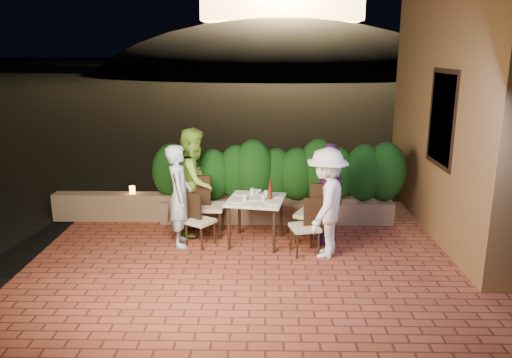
{
  "coord_description": "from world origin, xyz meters",
  "views": [
    {
      "loc": [
        -0.01,
        -6.44,
        3.06
      ],
      "look_at": [
        -0.16,
        1.29,
        1.05
      ],
      "focal_mm": 35.0,
      "sensor_mm": 36.0,
      "label": 1
    }
  ],
  "objects_px": {
    "dining_table": "(256,221)",
    "chair_left_front": "(200,220)",
    "chair_right_front": "(305,226)",
    "diner_green": "(195,181)",
    "chair_right_back": "(311,213)",
    "parapet_lamp": "(132,190)",
    "diner_purple": "(329,193)",
    "chair_left_back": "(210,205)",
    "diner_blue": "(179,196)",
    "diner_white": "(326,203)",
    "beer_bottle": "(270,189)",
    "bowl": "(255,192)"
  },
  "relations": [
    {
      "from": "diner_purple",
      "to": "parapet_lamp",
      "type": "xyz_separation_m",
      "value": [
        -3.46,
        1.0,
        -0.25
      ]
    },
    {
      "from": "chair_right_front",
      "to": "parapet_lamp",
      "type": "height_order",
      "value": "chair_right_front"
    },
    {
      "from": "chair_left_front",
      "to": "diner_purple",
      "type": "bearing_deg",
      "value": 39.96
    },
    {
      "from": "dining_table",
      "to": "chair_right_back",
      "type": "distance_m",
      "value": 0.91
    },
    {
      "from": "dining_table",
      "to": "chair_left_back",
      "type": "distance_m",
      "value": 0.88
    },
    {
      "from": "chair_left_front",
      "to": "diner_white",
      "type": "distance_m",
      "value": 2.03
    },
    {
      "from": "diner_white",
      "to": "beer_bottle",
      "type": "bearing_deg",
      "value": -98.2
    },
    {
      "from": "chair_left_back",
      "to": "diner_blue",
      "type": "bearing_deg",
      "value": -130.57
    },
    {
      "from": "diner_green",
      "to": "parapet_lamp",
      "type": "relative_size",
      "value": 12.93
    },
    {
      "from": "dining_table",
      "to": "chair_left_front",
      "type": "bearing_deg",
      "value": -173.42
    },
    {
      "from": "dining_table",
      "to": "chair_left_front",
      "type": "distance_m",
      "value": 0.9
    },
    {
      "from": "dining_table",
      "to": "beer_bottle",
      "type": "height_order",
      "value": "beer_bottle"
    },
    {
      "from": "dining_table",
      "to": "bowl",
      "type": "bearing_deg",
      "value": 92.41
    },
    {
      "from": "bowl",
      "to": "chair_left_back",
      "type": "height_order",
      "value": "chair_left_back"
    },
    {
      "from": "dining_table",
      "to": "diner_white",
      "type": "distance_m",
      "value": 1.26
    },
    {
      "from": "diner_blue",
      "to": "beer_bottle",
      "type": "bearing_deg",
      "value": -95.44
    },
    {
      "from": "chair_right_front",
      "to": "diner_green",
      "type": "height_order",
      "value": "diner_green"
    },
    {
      "from": "chair_right_back",
      "to": "diner_green",
      "type": "bearing_deg",
      "value": 11.6
    },
    {
      "from": "chair_right_front",
      "to": "diner_green",
      "type": "xyz_separation_m",
      "value": [
        -1.8,
        0.92,
        0.46
      ]
    },
    {
      "from": "dining_table",
      "to": "parapet_lamp",
      "type": "xyz_separation_m",
      "value": [
        -2.29,
        1.11,
        0.2
      ]
    },
    {
      "from": "parapet_lamp",
      "to": "chair_left_front",
      "type": "bearing_deg",
      "value": -41.0
    },
    {
      "from": "bowl",
      "to": "parapet_lamp",
      "type": "bearing_deg",
      "value": 160.77
    },
    {
      "from": "diner_white",
      "to": "diner_purple",
      "type": "distance_m",
      "value": 0.61
    },
    {
      "from": "chair_right_back",
      "to": "chair_right_front",
      "type": "bearing_deg",
      "value": 97.87
    },
    {
      "from": "chair_left_back",
      "to": "diner_blue",
      "type": "relative_size",
      "value": 0.63
    },
    {
      "from": "chair_right_front",
      "to": "diner_green",
      "type": "bearing_deg",
      "value": -40.57
    },
    {
      "from": "chair_left_back",
      "to": "diner_blue",
      "type": "height_order",
      "value": "diner_blue"
    },
    {
      "from": "chair_left_back",
      "to": "diner_white",
      "type": "relative_size",
      "value": 0.62
    },
    {
      "from": "dining_table",
      "to": "beer_bottle",
      "type": "relative_size",
      "value": 2.62
    },
    {
      "from": "chair_left_back",
      "to": "chair_right_front",
      "type": "bearing_deg",
      "value": -24.76
    },
    {
      "from": "beer_bottle",
      "to": "chair_left_back",
      "type": "xyz_separation_m",
      "value": [
        -1.02,
        0.39,
        -0.4
      ]
    },
    {
      "from": "beer_bottle",
      "to": "diner_white",
      "type": "bearing_deg",
      "value": -29.5
    },
    {
      "from": "diner_green",
      "to": "diner_purple",
      "type": "height_order",
      "value": "diner_green"
    },
    {
      "from": "chair_right_front",
      "to": "chair_left_back",
      "type": "bearing_deg",
      "value": -40.79
    },
    {
      "from": "beer_bottle",
      "to": "parapet_lamp",
      "type": "relative_size",
      "value": 2.36
    },
    {
      "from": "chair_right_back",
      "to": "parapet_lamp",
      "type": "relative_size",
      "value": 7.16
    },
    {
      "from": "beer_bottle",
      "to": "diner_green",
      "type": "height_order",
      "value": "diner_green"
    },
    {
      "from": "diner_green",
      "to": "diner_white",
      "type": "xyz_separation_m",
      "value": [
        2.11,
        -0.98,
        -0.07
      ]
    },
    {
      "from": "diner_blue",
      "to": "diner_purple",
      "type": "relative_size",
      "value": 1.0
    },
    {
      "from": "dining_table",
      "to": "diner_green",
      "type": "relative_size",
      "value": 0.48
    },
    {
      "from": "chair_right_front",
      "to": "diner_white",
      "type": "bearing_deg",
      "value": 154.97
    },
    {
      "from": "chair_right_back",
      "to": "diner_white",
      "type": "distance_m",
      "value": 0.66
    },
    {
      "from": "chair_right_front",
      "to": "parapet_lamp",
      "type": "xyz_separation_m",
      "value": [
        -3.04,
        1.54,
        0.12
      ]
    },
    {
      "from": "diner_blue",
      "to": "diner_white",
      "type": "xyz_separation_m",
      "value": [
        2.28,
        -0.4,
        0.02
      ]
    },
    {
      "from": "dining_table",
      "to": "diner_green",
      "type": "xyz_separation_m",
      "value": [
        -1.05,
        0.5,
        0.53
      ]
    },
    {
      "from": "bowl",
      "to": "parapet_lamp",
      "type": "height_order",
      "value": "bowl"
    },
    {
      "from": "chair_right_back",
      "to": "diner_blue",
      "type": "distance_m",
      "value": 2.14
    },
    {
      "from": "chair_left_back",
      "to": "diner_white",
      "type": "height_order",
      "value": "diner_white"
    },
    {
      "from": "chair_right_front",
      "to": "chair_right_back",
      "type": "relative_size",
      "value": 0.89
    },
    {
      "from": "diner_purple",
      "to": "chair_right_back",
      "type": "bearing_deg",
      "value": -91.47
    }
  ]
}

